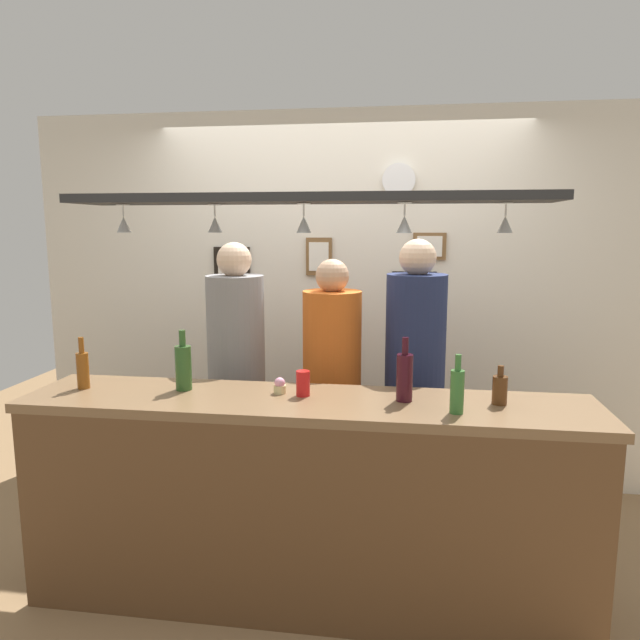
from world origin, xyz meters
TOP-DOWN VIEW (x-y plane):
  - ground_plane at (0.00, 0.00)m, footprint 8.00×8.00m
  - back_wall at (0.00, 1.10)m, footprint 4.40×0.06m
  - bar_counter at (0.00, -0.50)m, footprint 2.70×0.55m
  - overhead_glass_rack at (0.00, -0.30)m, footprint 2.20×0.36m
  - hanging_wineglass_far_left at (-0.90, -0.29)m, footprint 0.07×0.07m
  - hanging_wineglass_left at (-0.46, -0.24)m, footprint 0.07×0.07m
  - hanging_wineglass_center_left at (-0.01, -0.32)m, footprint 0.07×0.07m
  - hanging_wineglass_center at (0.44, -0.35)m, footprint 0.07×0.07m
  - hanging_wineglass_center_right at (0.88, -0.24)m, footprint 0.07×0.07m
  - person_left_grey_shirt at (-0.54, 0.33)m, footprint 0.34×0.34m
  - person_middle_orange_shirt at (0.04, 0.33)m, footprint 0.34×0.34m
  - person_right_navy_shirt at (0.51, 0.33)m, footprint 0.34×0.34m
  - bottle_wine_dark_red at (0.46, -0.31)m, footprint 0.08×0.08m
  - bottle_champagne_green at (-0.63, -0.28)m, footprint 0.08×0.08m
  - bottle_beer_green_import at (0.68, -0.46)m, footprint 0.06×0.06m
  - bottle_beer_brown_stubby at (0.88, -0.30)m, footprint 0.07×0.07m
  - bottle_beer_amber_tall at (-1.13, -0.33)m, footprint 0.06×0.06m
  - drink_can at (-0.02, -0.30)m, footprint 0.07×0.07m
  - cupcake at (-0.14, -0.27)m, footprint 0.06×0.06m
  - picture_frame_lower_pair at (0.51, 1.06)m, footprint 0.30×0.02m
  - picture_frame_caricature at (-0.77, 1.06)m, footprint 0.26×0.02m
  - picture_frame_crest at (-0.15, 1.06)m, footprint 0.18×0.02m
  - picture_frame_upper_small at (0.61, 1.06)m, footprint 0.22×0.02m
  - wall_clock at (0.39, 1.05)m, footprint 0.22×0.03m

SIDE VIEW (x-z plane):
  - ground_plane at x=0.00m, z-range 0.00..0.00m
  - bar_counter at x=0.00m, z-range 0.18..1.19m
  - person_middle_orange_shirt at x=0.04m, z-range 0.17..1.80m
  - person_left_grey_shirt at x=-0.54m, z-range 0.18..1.91m
  - cupcake at x=-0.14m, z-range 1.01..1.09m
  - person_right_navy_shirt at x=0.51m, z-range 0.18..1.93m
  - drink_can at x=-0.02m, z-range 1.02..1.14m
  - bottle_beer_brown_stubby at x=0.88m, z-range 1.00..1.18m
  - bottle_beer_amber_tall at x=-1.13m, z-range 0.99..1.25m
  - bottle_beer_green_import at x=0.68m, z-range 0.99..1.25m
  - bottle_wine_dark_red at x=0.46m, z-range 0.98..1.28m
  - bottle_champagne_green at x=-0.63m, z-range 0.98..1.28m
  - back_wall at x=0.00m, z-range 0.00..2.60m
  - picture_frame_lower_pair at x=0.51m, z-range 1.33..1.51m
  - picture_frame_caricature at x=-0.77m, z-range 1.33..1.67m
  - picture_frame_crest at x=-0.15m, z-range 1.48..1.74m
  - picture_frame_upper_small at x=0.61m, z-range 1.59..1.77m
  - hanging_wineglass_far_left at x=-0.90m, z-range 1.76..1.90m
  - hanging_wineglass_left at x=-0.46m, z-range 1.76..1.90m
  - hanging_wineglass_center_left at x=-0.01m, z-range 1.76..1.90m
  - hanging_wineglass_center at x=0.44m, z-range 1.76..1.90m
  - hanging_wineglass_center_right at x=0.88m, z-range 1.76..1.90m
  - overhead_glass_rack at x=0.00m, z-range 1.92..1.96m
  - wall_clock at x=0.39m, z-range 2.01..2.23m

